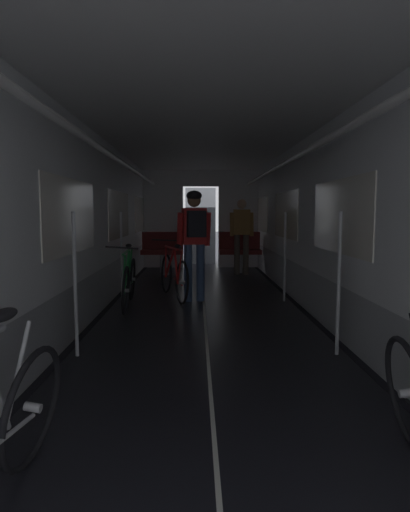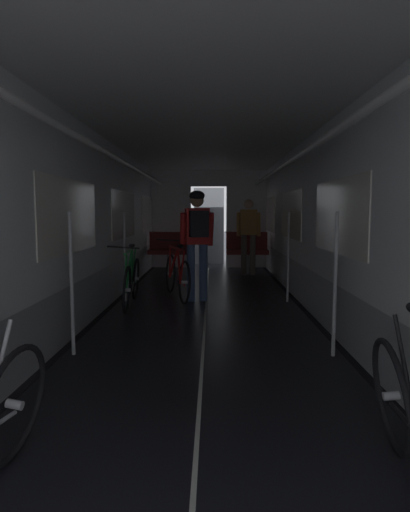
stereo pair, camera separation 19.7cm
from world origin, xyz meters
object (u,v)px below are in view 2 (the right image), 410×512
at_px(person_cyclist_aisle, 197,233).
at_px(bicycle_green, 132,281).
at_px(bench_seat_far_left, 170,248).
at_px(bench_seat_far_right, 247,248).
at_px(person_standing_near_bench, 248,231).
at_px(bicycle_red_in_aisle, 177,275).

bearing_deg(person_cyclist_aisle, bicycle_green, -159.16).
relative_size(bench_seat_far_left, bicycle_green, 0.58).
xyz_separation_m(bench_seat_far_right, person_standing_near_bench, (0.00, -0.38, 0.41)).
bearing_deg(bench_seat_far_left, bicycle_red_in_aisle, -82.27).
bearing_deg(person_cyclist_aisle, bench_seat_far_left, 102.81).
distance_m(bicycle_green, person_cyclist_aisle, 1.24).
height_order(bicycle_red_in_aisle, person_standing_near_bench, person_standing_near_bench).
distance_m(person_cyclist_aisle, person_standing_near_bench, 3.16).
height_order(bicycle_green, bicycle_red_in_aisle, bicycle_green).
height_order(bench_seat_far_right, person_standing_near_bench, person_standing_near_bench).
xyz_separation_m(bicycle_green, person_cyclist_aisle, (0.97, 0.37, 0.69)).
xyz_separation_m(bicycle_green, bicycle_red_in_aisle, (0.63, 0.63, 0.00)).
distance_m(bench_seat_far_right, bicycle_green, 4.23).
relative_size(bicycle_red_in_aisle, person_standing_near_bench, 0.97).
xyz_separation_m(bench_seat_far_left, bicycle_red_in_aisle, (0.42, -3.10, -0.18)).
bearing_deg(person_cyclist_aisle, bench_seat_far_right, 72.83).
distance_m(bench_seat_far_right, person_standing_near_bench, 0.55).
relative_size(bench_seat_far_left, person_cyclist_aisle, 0.57).
height_order(bench_seat_far_left, person_cyclist_aisle, person_cyclist_aisle).
relative_size(bench_seat_far_left, bicycle_red_in_aisle, 0.60).
relative_size(bench_seat_far_left, person_standing_near_bench, 0.58).
bearing_deg(person_standing_near_bench, bicycle_red_in_aisle, -116.94).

